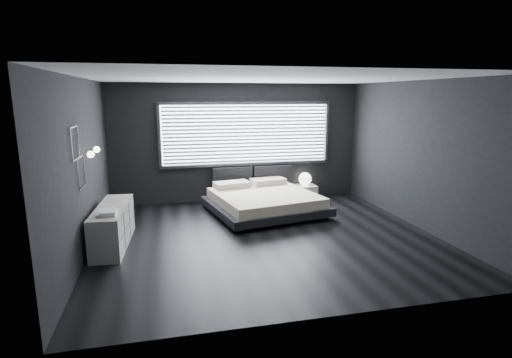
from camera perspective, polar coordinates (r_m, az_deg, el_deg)
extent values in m
plane|color=black|center=(7.32, 1.52, -8.26)|extent=(6.00, 6.00, 0.00)
plane|color=white|center=(6.88, 1.65, 14.21)|extent=(6.00, 6.00, 0.00)
cube|color=black|center=(9.62, -2.56, 5.19)|extent=(6.00, 0.04, 2.80)
cube|color=black|center=(4.41, 10.61, -3.03)|extent=(6.00, 0.04, 2.80)
cube|color=black|center=(6.86, -23.47, 1.50)|extent=(0.04, 5.50, 2.80)
cube|color=black|center=(8.24, 22.24, 3.19)|extent=(0.04, 5.50, 2.80)
cube|color=white|center=(9.62, -1.37, 6.45)|extent=(4.00, 0.02, 1.38)
cube|color=#47474C|center=(9.39, -13.68, 5.99)|extent=(0.06, 0.08, 1.48)
cube|color=#47474C|center=(10.20, 10.03, 6.59)|extent=(0.06, 0.08, 1.48)
cube|color=#47474C|center=(9.55, -1.36, 10.80)|extent=(4.14, 0.08, 0.06)
cube|color=#47474C|center=(9.69, -1.31, 2.14)|extent=(4.14, 0.08, 0.06)
cube|color=silver|center=(9.56, -1.30, 6.42)|extent=(3.94, 0.03, 1.32)
cube|color=black|center=(9.62, -3.36, 0.17)|extent=(0.96, 0.16, 0.52)
cube|color=black|center=(9.83, 2.39, 0.44)|extent=(0.96, 0.16, 0.52)
cylinder|color=silver|center=(6.87, -23.12, 3.23)|extent=(0.10, 0.02, 0.02)
sphere|color=#FFE5B7|center=(6.86, -22.55, 3.27)|extent=(0.11, 0.11, 0.11)
cylinder|color=silver|center=(7.46, -22.35, 3.91)|extent=(0.10, 0.02, 0.02)
sphere|color=#FFE5B7|center=(7.45, -21.82, 3.94)|extent=(0.11, 0.11, 0.11)
cube|color=#47474C|center=(6.24, -24.64, 6.77)|extent=(0.01, 0.46, 0.02)
cube|color=#47474C|center=(6.29, -24.27, 2.60)|extent=(0.01, 0.46, 0.02)
cube|color=#47474C|center=(6.48, -24.07, 4.92)|extent=(0.01, 0.02, 0.46)
cube|color=#47474C|center=(6.04, -24.87, 4.41)|extent=(0.01, 0.02, 0.46)
cube|color=#47474C|center=(6.53, -23.86, 2.86)|extent=(0.01, 0.46, 0.02)
cube|color=#47474C|center=(6.61, -23.53, -1.08)|extent=(0.01, 0.46, 0.02)
cube|color=#47474C|center=(6.79, -23.35, 1.24)|extent=(0.01, 0.02, 0.46)
cube|color=#47474C|center=(6.35, -24.06, 0.49)|extent=(0.01, 0.02, 0.46)
cube|color=black|center=(7.60, -2.57, -7.17)|extent=(0.14, 0.14, 0.08)
cube|color=black|center=(8.47, 9.75, -5.32)|extent=(0.14, 0.14, 0.08)
cube|color=black|center=(9.16, -6.57, -3.90)|extent=(0.14, 0.14, 0.08)
cube|color=black|center=(9.89, 4.18, -2.67)|extent=(0.14, 0.14, 0.08)
cube|color=black|center=(8.69, 1.26, -3.86)|extent=(2.61, 2.53, 0.16)
cube|color=beige|center=(8.64, 1.26, -2.69)|extent=(2.34, 2.34, 0.20)
cube|color=beige|center=(9.14, -3.46, -0.82)|extent=(0.86, 0.57, 0.13)
cube|color=beige|center=(9.49, 1.71, -0.32)|extent=(0.86, 0.57, 0.13)
cube|color=silver|center=(10.03, 6.92, -1.79)|extent=(0.58, 0.49, 0.33)
sphere|color=white|center=(9.98, 7.01, 0.03)|extent=(0.32, 0.32, 0.32)
cube|color=silver|center=(7.26, -19.75, -6.31)|extent=(0.59, 1.74, 0.68)
cube|color=#47474C|center=(7.22, -17.85, -6.28)|extent=(0.12, 1.69, 0.66)
cube|color=silver|center=(6.70, -20.52, -4.61)|extent=(0.29, 0.37, 0.04)
cube|color=silver|center=(6.67, -20.48, -4.34)|extent=(0.27, 0.35, 0.03)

